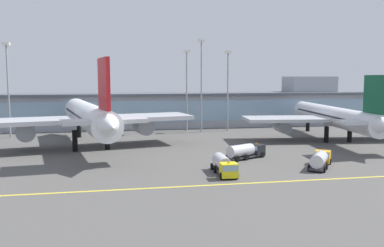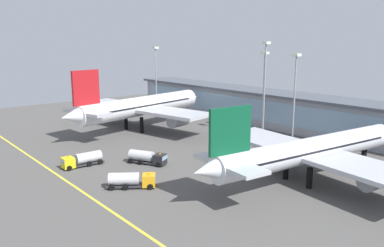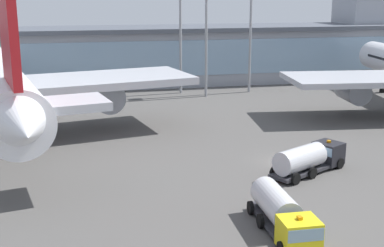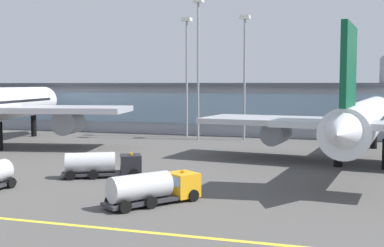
% 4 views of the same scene
% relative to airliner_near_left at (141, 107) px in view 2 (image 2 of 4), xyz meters
% --- Properties ---
extents(ground_plane, '(198.50, 198.50, 0.00)m').
position_rel_airliner_near_left_xyz_m(ground_plane, '(29.49, -14.42, -7.05)').
color(ground_plane, '#514F4C').
extents(taxiway_centreline_stripe, '(158.80, 0.50, 0.01)m').
position_rel_airliner_near_left_xyz_m(taxiway_centreline_stripe, '(29.49, -36.42, -7.05)').
color(taxiway_centreline_stripe, yellow).
rests_on(taxiway_centreline_stripe, ground).
extents(terminal_building, '(144.78, 14.00, 16.12)m').
position_rel_airliner_near_left_xyz_m(terminal_building, '(31.53, 35.82, -1.16)').
color(terminal_building, '#9399A3').
rests_on(terminal_building, ground).
extents(airliner_near_left, '(48.23, 55.50, 19.31)m').
position_rel_airliner_near_left_xyz_m(airliner_near_left, '(0.00, 0.00, 0.00)').
color(airliner_near_left, black).
rests_on(airliner_near_left, ground).
extents(airliner_near_right, '(45.46, 54.01, 16.32)m').
position_rel_airliner_near_left_xyz_m(airliner_near_right, '(59.80, 0.09, -1.11)').
color(airliner_near_right, black).
rests_on(airliner_near_right, ground).
extents(fuel_tanker_truck, '(7.33, 8.71, 2.90)m').
position_rel_airliner_near_left_xyz_m(fuel_tanker_truck, '(41.24, -28.27, -5.54)').
color(fuel_tanker_truck, black).
rests_on(fuel_tanker_truck, ground).
extents(baggage_tug_near, '(3.17, 9.12, 2.90)m').
position_rel_airliner_near_left_xyz_m(baggage_tug_near, '(23.16, -30.20, -5.54)').
color(baggage_tug_near, black).
rests_on(baggage_tug_near, ground).
extents(service_truck_far, '(9.14, 6.37, 2.90)m').
position_rel_airliner_near_left_xyz_m(service_truck_far, '(30.99, -18.14, -5.54)').
color(service_truck_far, black).
rests_on(service_truck_far, ground).
extents(apron_light_mast_west, '(1.80, 1.80, 26.64)m').
position_rel_airliner_near_left_xyz_m(apron_light_mast_west, '(30.43, 21.39, 10.06)').
color(apron_light_mast_west, gray).
rests_on(apron_light_mast_west, ground).
extents(apron_light_mast_centre, '(1.80, 1.80, 23.56)m').
position_rel_airliner_near_left_xyz_m(apron_light_mast_centre, '(38.92, 23.64, 8.37)').
color(apron_light_mast_centre, gray).
rests_on(apron_light_mast_centre, ground).
extents(apron_light_mast_east, '(1.80, 1.80, 23.80)m').
position_rel_airliner_near_left_xyz_m(apron_light_mast_east, '(26.87, 25.36, 8.50)').
color(apron_light_mast_east, gray).
rests_on(apron_light_mast_east, ground).
extents(apron_light_mast_far_east, '(1.80, 1.80, 24.80)m').
position_rel_airliner_near_left_xyz_m(apron_light_mast_far_east, '(-21.32, 20.41, 9.06)').
color(apron_light_mast_far_east, gray).
rests_on(apron_light_mast_far_east, ground).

